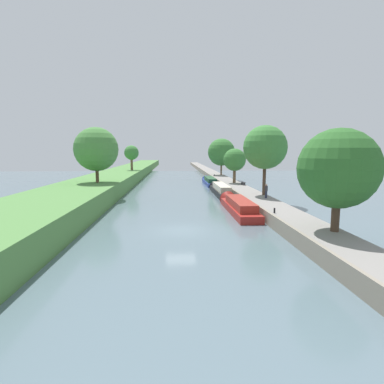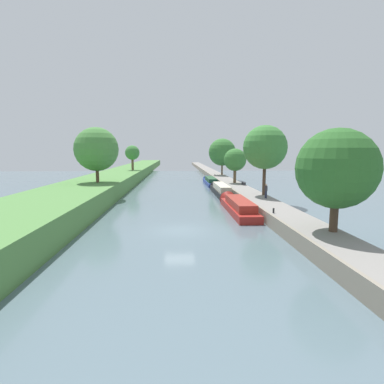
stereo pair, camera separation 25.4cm
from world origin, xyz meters
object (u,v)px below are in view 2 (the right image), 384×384
narrowboat_black (220,190)px  mooring_bollard_near (274,211)px  park_bench (244,183)px  narrowboat_blue (210,181)px  narrowboat_red (237,206)px  person_walking (266,191)px  mooring_bollard_far (215,175)px

narrowboat_black → mooring_bollard_near: 20.51m
narrowboat_black → park_bench: narrowboat_black is taller
mooring_bollard_near → park_bench: 23.14m
narrowboat_black → narrowboat_blue: 14.91m
narrowboat_red → narrowboat_blue: bearing=89.7°
person_walking → mooring_bollard_far: person_walking is taller
person_walking → mooring_bollard_far: 32.36m
person_walking → narrowboat_red: bearing=-153.4°
narrowboat_blue → park_bench: size_ratio=8.69×
person_walking → narrowboat_black: bearing=107.0°
mooring_bollard_near → mooring_bollard_far: size_ratio=1.00×
narrowboat_black → narrowboat_blue: bearing=89.8°
mooring_bollard_near → person_walking: bearing=78.0°
mooring_bollard_far → park_bench: bearing=-82.4°
park_bench → mooring_bollard_far: bearing=97.6°
narrowboat_black → mooring_bollard_far: size_ratio=30.30×
park_bench → person_walking: bearing=-92.2°
mooring_bollard_far → park_bench: (2.40, -17.97, 0.12)m
narrowboat_blue → mooring_bollard_far: bearing=73.3°
narrowboat_red → park_bench: size_ratio=8.52×
person_walking → park_bench: size_ratio=1.11×
narrowboat_red → park_bench: 16.75m
mooring_bollard_near → narrowboat_blue: bearing=92.8°
narrowboat_black → narrowboat_blue: size_ratio=1.05×
person_walking → narrowboat_blue: bearing=97.6°
mooring_bollard_far → person_walking: bearing=-86.7°
narrowboat_blue → mooring_bollard_near: mooring_bollard_near is taller
person_walking → park_bench: person_walking is taller
narrowboat_red → park_bench: bearing=75.3°
park_bench → mooring_bollard_near: bearing=-95.9°
narrowboat_blue → mooring_bollard_far: 5.95m
narrowboat_blue → mooring_bollard_far: size_ratio=28.97×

